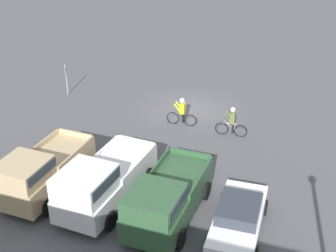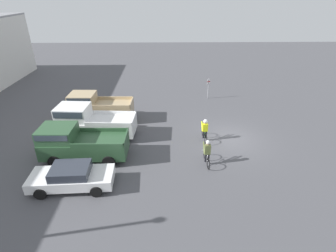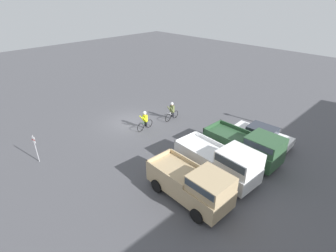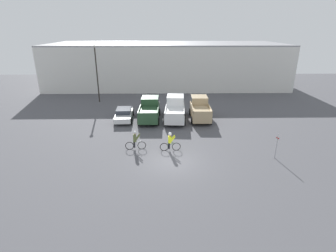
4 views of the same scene
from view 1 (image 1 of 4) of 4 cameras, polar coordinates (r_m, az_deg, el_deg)
name	(u,v)px [view 1 (image 1 of 4)]	position (r m, az deg, el deg)	size (l,w,h in m)	color
ground_plane	(190,110)	(27.83, 2.69, 1.93)	(80.00, 80.00, 0.00)	#4C4C51
sedan_0	(238,218)	(18.39, 8.58, -10.98)	(2.04, 4.44, 1.30)	white
pickup_truck_0	(166,199)	(18.37, -0.27, -8.87)	(2.36, 5.28, 2.18)	#2D5133
pickup_truck_1	(101,182)	(19.34, -8.16, -6.81)	(2.53, 5.53, 2.35)	white
pickup_truck_2	(41,172)	(20.60, -15.18, -5.40)	(2.31, 4.99, 2.25)	tan
cyclist_0	(182,111)	(25.78, 1.70, 1.86)	(1.72, 0.47, 1.65)	black
cyclist_1	(232,121)	(24.89, 7.81, 0.59)	(1.73, 0.47, 1.68)	black
fire_lane_sign	(66,76)	(30.14, -12.32, 5.93)	(0.11, 0.29, 2.03)	#9E9EA3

